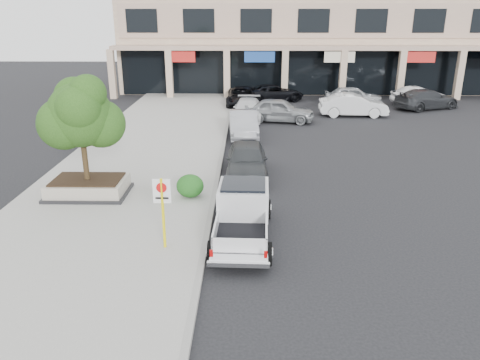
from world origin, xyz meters
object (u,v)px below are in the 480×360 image
(lot_car_f, at_px, (420,96))
(no_parking_sign, at_px, (163,204))
(curb_car_d, at_px, (243,97))
(lot_car_c, at_px, (427,99))
(planter, at_px, (88,187))
(curb_car_b, at_px, (243,124))
(curb_car_c, at_px, (248,110))
(lot_car_a, at_px, (279,110))
(curb_car_a, at_px, (247,160))
(planter_tree, at_px, (85,115))
(lot_car_d, at_px, (274,93))
(lot_car_b, at_px, (353,105))
(lot_car_e, at_px, (353,96))
(pickup_truck, at_px, (242,216))

(lot_car_f, bearing_deg, no_parking_sign, 144.12)
(no_parking_sign, xyz_separation_m, curb_car_d, (2.18, 24.67, -0.88))
(lot_car_c, bearing_deg, planter, 109.43)
(curb_car_b, bearing_deg, curb_car_c, 83.51)
(lot_car_a, bearing_deg, curb_car_a, 179.77)
(lot_car_a, bearing_deg, curb_car_c, 82.05)
(planter_tree, bearing_deg, lot_car_c, 42.89)
(no_parking_sign, xyz_separation_m, lot_car_a, (4.79, 18.80, -0.82))
(planter, bearing_deg, planter_tree, 48.97)
(lot_car_d, bearing_deg, planter_tree, 136.97)
(curb_car_a, height_order, curb_car_c, curb_car_a)
(curb_car_b, xyz_separation_m, curb_car_c, (0.26, 4.87, -0.07))
(curb_car_d, xyz_separation_m, lot_car_c, (14.43, -1.09, 0.03))
(lot_car_b, distance_m, lot_car_e, 4.06)
(planter, xyz_separation_m, curb_car_d, (6.06, 20.17, 0.27))
(planter_tree, relative_size, curb_car_b, 0.85)
(curb_car_b, xyz_separation_m, lot_car_d, (2.45, 11.99, -0.05))
(curb_car_b, distance_m, lot_car_b, 10.04)
(curb_car_b, bearing_deg, lot_car_c, 28.47)
(planter_tree, bearing_deg, curb_car_d, 73.50)
(curb_car_d, bearing_deg, lot_car_d, 37.88)
(curb_car_c, distance_m, lot_car_d, 7.45)
(planter, distance_m, lot_car_d, 23.80)
(lot_car_c, relative_size, lot_car_d, 1.03)
(lot_car_f, bearing_deg, lot_car_e, 91.71)
(lot_car_a, bearing_deg, pickup_truck, -176.78)
(pickup_truck, relative_size, curb_car_a, 1.13)
(planter_tree, relative_size, no_parking_sign, 1.74)
(curb_car_b, bearing_deg, lot_car_b, 34.16)
(curb_car_a, distance_m, curb_car_b, 7.36)
(lot_car_c, bearing_deg, curb_car_a, 115.68)
(planter, xyz_separation_m, lot_car_a, (8.68, 14.30, 0.34))
(lot_car_a, xyz_separation_m, lot_car_f, (11.83, 6.39, -0.08))
(curb_car_b, relative_size, lot_car_b, 0.96)
(lot_car_d, xyz_separation_m, lot_car_f, (11.83, -1.48, 0.01))
(curb_car_b, xyz_separation_m, lot_car_b, (7.96, 6.13, 0.03))
(curb_car_d, bearing_deg, lot_car_e, 1.29)
(no_parking_sign, height_order, lot_car_a, no_parking_sign)
(planter, relative_size, lot_car_c, 0.60)
(no_parking_sign, relative_size, lot_car_d, 0.44)
(planter_tree, height_order, lot_car_e, planter_tree)
(curb_car_a, relative_size, curb_car_b, 0.98)
(planter, height_order, pickup_truck, pickup_truck)
(curb_car_b, distance_m, lot_car_c, 16.82)
(curb_car_c, distance_m, curb_car_d, 5.15)
(planter, bearing_deg, curb_car_a, 23.54)
(no_parking_sign, distance_m, lot_car_f, 30.20)
(curb_car_c, bearing_deg, lot_car_d, 75.63)
(lot_car_a, bearing_deg, planter, 159.47)
(lot_car_d, bearing_deg, no_parking_sign, 147.99)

